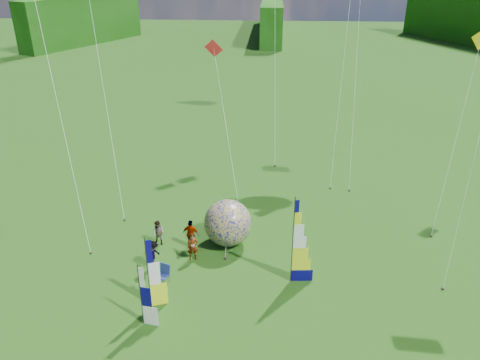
# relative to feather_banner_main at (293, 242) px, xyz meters

# --- Properties ---
(ground) EXTENTS (220.00, 220.00, 0.00)m
(ground) POSITION_rel_feather_banner_main_xyz_m (-1.69, -3.42, -2.40)
(ground) COLOR #316F1D
(ground) RESTS_ON ground
(treeline_ring) EXTENTS (210.00, 210.00, 8.00)m
(treeline_ring) POSITION_rel_feather_banner_main_xyz_m (-1.69, -3.42, 1.60)
(treeline_ring) COLOR #225E16
(treeline_ring) RESTS_ON ground
(feather_banner_main) EXTENTS (1.30, 0.22, 4.80)m
(feather_banner_main) POSITION_rel_feather_banner_main_xyz_m (0.00, 0.00, 0.00)
(feather_banner_main) COLOR #08055B
(feather_banner_main) RESTS_ON ground
(side_banner_left) EXTENTS (1.02, 0.43, 3.78)m
(side_banner_left) POSITION_rel_feather_banner_main_xyz_m (-6.79, -2.42, -0.51)
(side_banner_left) COLOR #D2E019
(side_banner_left) RESTS_ON ground
(side_banner_far) EXTENTS (0.95, 0.26, 3.18)m
(side_banner_far) POSITION_rel_feather_banner_main_xyz_m (-6.86, -3.60, -0.81)
(side_banner_far) COLOR white
(side_banner_far) RESTS_ON ground
(bol_inflatable) EXTENTS (2.78, 2.78, 2.76)m
(bol_inflatable) POSITION_rel_feather_banner_main_xyz_m (-3.59, 3.33, -1.02)
(bol_inflatable) COLOR #000970
(bol_inflatable) RESTS_ON ground
(spectator_a) EXTENTS (0.69, 0.55, 1.65)m
(spectator_a) POSITION_rel_feather_banner_main_xyz_m (-5.38, 1.57, -1.57)
(spectator_a) COLOR #66594C
(spectator_a) RESTS_ON ground
(spectator_b) EXTENTS (0.83, 0.56, 1.56)m
(spectator_b) POSITION_rel_feather_banner_main_xyz_m (-7.61, 2.93, -1.62)
(spectator_b) COLOR #66594C
(spectator_b) RESTS_ON ground
(spectator_c) EXTENTS (0.77, 1.17, 1.69)m
(spectator_c) POSITION_rel_feather_banner_main_xyz_m (-7.36, 0.60, -1.55)
(spectator_c) COLOR #66594C
(spectator_c) RESTS_ON ground
(spectator_d) EXTENTS (1.11, 0.65, 1.78)m
(spectator_d) POSITION_rel_feather_banner_main_xyz_m (-5.66, 2.76, -1.51)
(spectator_d) COLOR #66594C
(spectator_d) RESTS_ON ground
(camp_chair) EXTENTS (0.78, 0.78, 1.05)m
(camp_chair) POSITION_rel_feather_banner_main_xyz_m (-6.60, -0.63, -1.87)
(camp_chair) COLOR navy
(camp_chair) RESTS_ON ground
(kite_whale) EXTENTS (8.47, 15.58, 21.66)m
(kite_whale) POSITION_rel_feather_banner_main_xyz_m (4.94, 16.23, 8.43)
(kite_whale) COLOR black
(kite_whale) RESTS_ON ground
(kite_rainbow_delta) EXTENTS (7.76, 11.68, 16.53)m
(kite_rainbow_delta) POSITION_rel_feather_banner_main_xyz_m (-12.07, 9.10, 5.87)
(kite_rainbow_delta) COLOR #FB2C08
(kite_rainbow_delta) RESTS_ON ground
(small_kite_red) EXTENTS (6.99, 11.39, 10.11)m
(small_kite_red) POSITION_rel_feather_banner_main_xyz_m (-4.56, 12.27, 2.66)
(small_kite_red) COLOR red
(small_kite_red) RESTS_ON ground
(small_kite_orange) EXTENTS (4.79, 10.78, 18.92)m
(small_kite_orange) POSITION_rel_feather_banner_main_xyz_m (3.90, 15.02, 7.06)
(small_kite_orange) COLOR orange
(small_kite_orange) RESTS_ON ground
(small_kite_yellow) EXTENTS (8.57, 11.27, 11.68)m
(small_kite_yellow) POSITION_rel_feather_banner_main_xyz_m (10.39, 8.60, 3.44)
(small_kite_yellow) COLOR yellow
(small_kite_yellow) RESTS_ON ground
(small_kite_pink) EXTENTS (7.72, 10.32, 17.30)m
(small_kite_pink) POSITION_rel_feather_banner_main_xyz_m (-13.50, 5.36, 6.25)
(small_kite_pink) COLOR #E33765
(small_kite_pink) RESTS_ON ground
(small_kite_green) EXTENTS (3.72, 11.56, 18.83)m
(small_kite_green) POSITION_rel_feather_banner_main_xyz_m (-1.13, 19.09, 7.01)
(small_kite_green) COLOR green
(small_kite_green) RESTS_ON ground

